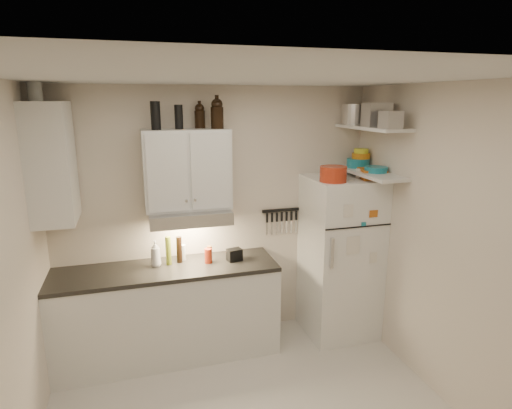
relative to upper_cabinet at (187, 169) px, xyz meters
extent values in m
cube|color=silver|center=(0.30, -1.33, 0.78)|extent=(3.20, 3.00, 0.02)
cube|color=beige|center=(0.30, 0.18, -0.53)|extent=(3.20, 0.02, 2.60)
cube|color=beige|center=(1.91, -1.33, -0.53)|extent=(0.02, 3.00, 2.60)
cube|color=silver|center=(-0.25, -0.14, -1.39)|extent=(2.10, 0.60, 0.88)
cube|color=black|center=(-0.25, -0.14, -0.93)|extent=(2.10, 0.62, 0.04)
cube|color=silver|center=(0.00, 0.00, 0.00)|extent=(0.80, 0.33, 0.75)
cube|color=silver|center=(-1.14, -0.14, 0.12)|extent=(0.33, 0.55, 1.00)
cube|color=silver|center=(0.00, -0.06, -0.44)|extent=(0.76, 0.46, 0.12)
cube|color=white|center=(1.55, -0.18, -0.98)|extent=(0.70, 0.68, 1.70)
cube|color=silver|center=(1.75, -0.31, 0.38)|extent=(0.30, 0.95, 0.03)
cube|color=silver|center=(1.75, -0.31, -0.07)|extent=(0.30, 0.95, 0.03)
cube|color=black|center=(1.00, 0.15, -0.51)|extent=(0.42, 0.02, 0.03)
cylinder|color=#A82B13|center=(1.34, -0.34, -0.05)|extent=(0.30, 0.30, 0.15)
cube|color=#BF5F17|center=(1.79, -0.29, -0.08)|extent=(0.29, 0.33, 0.10)
cylinder|color=silver|center=(1.68, -0.24, -0.08)|extent=(0.07, 0.07, 0.09)
cylinder|color=silver|center=(1.76, 0.04, 0.49)|extent=(0.36, 0.36, 0.21)
cube|color=#AAAAAD|center=(1.72, -0.43, 0.50)|extent=(0.24, 0.22, 0.22)
cube|color=#AAAAAD|center=(1.70, -0.70, 0.47)|extent=(0.16, 0.16, 0.15)
cylinder|color=teal|center=(1.77, -0.05, 0.00)|extent=(0.23, 0.23, 0.09)
cylinder|color=#C67312|center=(1.80, -0.06, 0.07)|extent=(0.19, 0.19, 0.06)
cylinder|color=#C9D024|center=(1.80, -0.06, 0.12)|extent=(0.15, 0.15, 0.05)
cylinder|color=teal|center=(1.78, -0.37, -0.02)|extent=(0.24, 0.24, 0.06)
cylinder|color=black|center=(-0.05, 0.01, 0.48)|extent=(0.08, 0.08, 0.22)
cylinder|color=black|center=(-0.26, -0.04, 0.50)|extent=(0.11, 0.11, 0.25)
cylinder|color=silver|center=(-1.20, -0.13, 0.70)|extent=(0.15, 0.15, 0.15)
imported|color=silver|center=(-0.34, -0.07, -0.76)|extent=(0.11, 0.12, 0.28)
cylinder|color=brown|center=(0.18, -0.09, -0.83)|extent=(0.06, 0.06, 0.16)
cylinder|color=olive|center=(-0.21, -0.06, -0.77)|extent=(0.06, 0.06, 0.28)
cylinder|color=black|center=(-0.11, -0.03, -0.77)|extent=(0.06, 0.06, 0.26)
cylinder|color=silver|center=(-0.07, 0.02, -0.83)|extent=(0.06, 0.06, 0.16)
cylinder|color=#A82B13|center=(0.16, -0.13, -0.83)|extent=(0.08, 0.08, 0.15)
cube|color=black|center=(0.42, -0.13, -0.85)|extent=(0.16, 0.12, 0.12)
camera|label=1|loc=(-0.49, -4.00, 0.63)|focal=30.00mm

